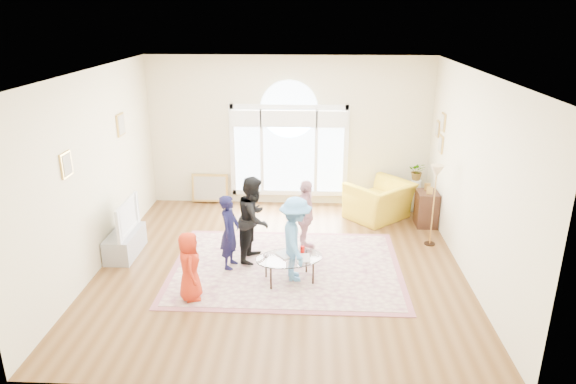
{
  "coord_description": "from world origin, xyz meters",
  "views": [
    {
      "loc": [
        0.49,
        -7.7,
        4.08
      ],
      "look_at": [
        0.11,
        0.3,
        1.21
      ],
      "focal_mm": 32.0,
      "sensor_mm": 36.0,
      "label": 1
    }
  ],
  "objects_px": {
    "coffee_table": "(289,259)",
    "armchair": "(379,201)",
    "area_rug": "(286,267)",
    "television": "(122,217)",
    "tv_console": "(125,243)"
  },
  "relations": [
    {
      "from": "area_rug",
      "to": "coffee_table",
      "type": "height_order",
      "value": "coffee_table"
    },
    {
      "from": "area_rug",
      "to": "armchair",
      "type": "distance_m",
      "value": 2.89
    },
    {
      "from": "area_rug",
      "to": "armchair",
      "type": "xyz_separation_m",
      "value": [
        1.79,
        2.24,
        0.37
      ]
    },
    {
      "from": "area_rug",
      "to": "tv_console",
      "type": "bearing_deg",
      "value": 172.74
    },
    {
      "from": "armchair",
      "to": "tv_console",
      "type": "bearing_deg",
      "value": -20.11
    },
    {
      "from": "television",
      "to": "coffee_table",
      "type": "distance_m",
      "value": 3.04
    },
    {
      "from": "armchair",
      "to": "area_rug",
      "type": "bearing_deg",
      "value": 9.22
    },
    {
      "from": "television",
      "to": "coffee_table",
      "type": "xyz_separation_m",
      "value": [
        2.91,
        -0.82,
        -0.31
      ]
    },
    {
      "from": "area_rug",
      "to": "tv_console",
      "type": "relative_size",
      "value": 3.6
    },
    {
      "from": "coffee_table",
      "to": "armchair",
      "type": "relative_size",
      "value": 1.02
    },
    {
      "from": "area_rug",
      "to": "coffee_table",
      "type": "xyz_separation_m",
      "value": [
        0.07,
        -0.46,
        0.39
      ]
    },
    {
      "from": "area_rug",
      "to": "tv_console",
      "type": "xyz_separation_m",
      "value": [
        -2.85,
        0.36,
        0.2
      ]
    },
    {
      "from": "area_rug",
      "to": "television",
      "type": "xyz_separation_m",
      "value": [
        -2.84,
        0.36,
        0.7
      ]
    },
    {
      "from": "area_rug",
      "to": "television",
      "type": "height_order",
      "value": "television"
    },
    {
      "from": "coffee_table",
      "to": "armchair",
      "type": "height_order",
      "value": "armchair"
    }
  ]
}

